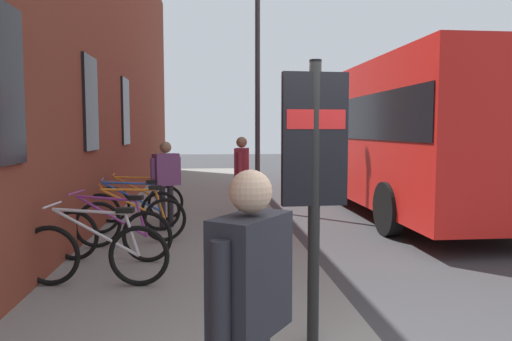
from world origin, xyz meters
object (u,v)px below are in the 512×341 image
object	(u,v)px
bicycle_under_window	(111,234)
pedestrian_by_facade	(251,295)
transit_info_sign	(315,158)
pedestrian_near_bus	(166,175)
bicycle_nearest_sign	(133,220)
bicycle_by_door	(139,202)
pedestrian_crossing_street	(242,168)
bicycle_end_of_row	(131,211)
street_lamp	(258,72)
city_bus	(386,131)
bicycle_beside_lamp	(95,253)

from	to	relation	value
bicycle_under_window	pedestrian_by_facade	world-z (taller)	pedestrian_by_facade
transit_info_sign	pedestrian_near_bus	world-z (taller)	transit_info_sign
bicycle_nearest_sign	pedestrian_by_facade	bearing A→B (deg)	-165.32
bicycle_by_door	pedestrian_crossing_street	distance (m)	2.19
bicycle_nearest_sign	pedestrian_by_facade	xyz separation A→B (m)	(-5.40, -1.41, 0.61)
transit_info_sign	pedestrian_by_facade	size ratio (longest dim) A/B	1.47
bicycle_end_of_row	bicycle_by_door	xyz separation A→B (m)	(1.03, -0.00, -0.00)
pedestrian_crossing_street	pedestrian_near_bus	bearing A→B (deg)	121.82
pedestrian_near_bus	street_lamp	xyz separation A→B (m)	(2.49, -1.98, 2.23)
city_bus	bicycle_nearest_sign	bearing A→B (deg)	125.67
bicycle_nearest_sign	city_bus	distance (m)	7.15
bicycle_end_of_row	pedestrian_crossing_street	xyz separation A→B (m)	(1.30, -2.07, 0.64)
bicycle_beside_lamp	street_lamp	bearing A→B (deg)	-23.23
bicycle_beside_lamp	pedestrian_near_bus	world-z (taller)	pedestrian_near_bus
pedestrian_by_facade	pedestrian_near_bus	bearing A→B (deg)	8.42
city_bus	pedestrian_crossing_street	size ratio (longest dim) A/B	6.22
transit_info_sign	pedestrian_crossing_street	xyz separation A→B (m)	(6.08, 0.18, -0.57)
bicycle_nearest_sign	bicycle_end_of_row	world-z (taller)	same
city_bus	pedestrian_near_bus	bearing A→B (deg)	117.70
bicycle_by_door	street_lamp	xyz separation A→B (m)	(1.84, -2.57, 2.83)
transit_info_sign	bicycle_under_window	bearing A→B (deg)	38.13
bicycle_end_of_row	transit_info_sign	xyz separation A→B (m)	(-4.78, -2.25, 1.21)
bicycle_beside_lamp	bicycle_end_of_row	xyz separation A→B (m)	(3.01, 0.05, 0.00)
transit_info_sign	city_bus	bearing A→B (deg)	-24.50
pedestrian_by_facade	bicycle_under_window	bearing A→B (deg)	19.54
bicycle_by_door	pedestrian_by_facade	size ratio (longest dim) A/B	1.08
bicycle_under_window	bicycle_by_door	xyz separation A→B (m)	(2.96, 0.02, 0.00)
street_lamp	city_bus	bearing A→B (deg)	-85.09
city_bus	pedestrian_crossing_street	world-z (taller)	city_bus
bicycle_by_door	transit_info_sign	world-z (taller)	transit_info_sign
pedestrian_near_bus	bicycle_end_of_row	bearing A→B (deg)	122.58
pedestrian_crossing_street	pedestrian_near_bus	world-z (taller)	pedestrian_crossing_street
bicycle_beside_lamp	pedestrian_by_facade	world-z (taller)	pedestrian_by_facade
bicycle_by_door	bicycle_end_of_row	bearing A→B (deg)	179.96
bicycle_nearest_sign	pedestrian_near_bus	distance (m)	1.51
bicycle_under_window	street_lamp	distance (m)	6.12
bicycle_under_window	pedestrian_near_bus	distance (m)	2.45
pedestrian_crossing_street	bicycle_end_of_row	bearing A→B (deg)	122.04
bicycle_end_of_row	bicycle_by_door	bearing A→B (deg)	-0.04
pedestrian_near_bus	bicycle_nearest_sign	bearing A→B (deg)	162.34
bicycle_by_door	pedestrian_near_bus	distance (m)	1.06
bicycle_end_of_row	bicycle_by_door	world-z (taller)	same
bicycle_by_door	pedestrian_crossing_street	world-z (taller)	pedestrian_crossing_street
pedestrian_by_facade	bicycle_nearest_sign	bearing A→B (deg)	14.68
bicycle_nearest_sign	pedestrian_crossing_street	bearing A→B (deg)	-40.38
bicycle_by_door	city_bus	distance (m)	6.40
city_bus	pedestrian_by_facade	bearing A→B (deg)	155.70
pedestrian_near_bus	transit_info_sign	bearing A→B (deg)	-162.10
bicycle_under_window	bicycle_nearest_sign	size ratio (longest dim) A/B	1.03
bicycle_nearest_sign	bicycle_by_door	xyz separation A→B (m)	(1.97, 0.17, -0.00)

